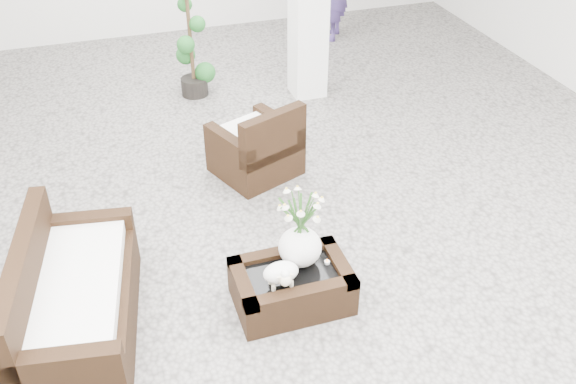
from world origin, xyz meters
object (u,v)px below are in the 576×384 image
object	(u,v)px
coffee_table	(292,288)
loveseat	(77,290)
topiary	(191,42)
armchair	(255,138)

from	to	relation	value
coffee_table	loveseat	size ratio (longest dim) A/B	0.57
topiary	armchair	bearing A→B (deg)	-82.82
topiary	loveseat	bearing A→B (deg)	-112.92
coffee_table	topiary	bearing A→B (deg)	90.08
coffee_table	armchair	bearing A→B (deg)	82.82
coffee_table	armchair	size ratio (longest dim) A/B	1.12
coffee_table	loveseat	world-z (taller)	loveseat
coffee_table	topiary	world-z (taller)	topiary
armchair	topiary	bearing A→B (deg)	-104.94
coffee_table	loveseat	xyz separation A→B (m)	(-1.59, 0.19, 0.26)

